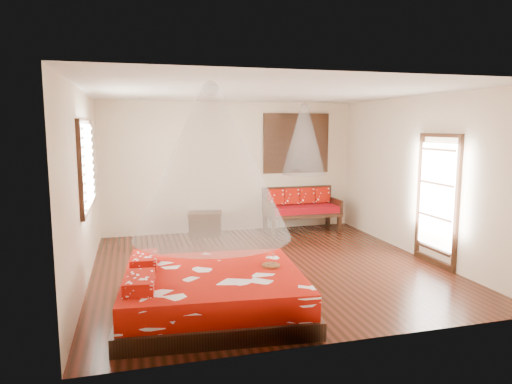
% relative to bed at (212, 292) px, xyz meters
% --- Properties ---
extents(room, '(5.54, 5.54, 2.84)m').
position_rel_bed_xyz_m(room, '(1.18, 1.60, 1.15)').
color(room, black).
rests_on(room, ground).
extents(bed, '(2.39, 2.20, 0.65)m').
position_rel_bed_xyz_m(bed, '(0.00, 0.00, 0.00)').
color(bed, black).
rests_on(bed, floor).
extents(daybed, '(1.63, 0.72, 0.94)m').
position_rel_bed_xyz_m(daybed, '(2.67, 3.97, 0.27)').
color(daybed, black).
rests_on(daybed, floor).
extents(storage_chest, '(0.79, 0.64, 0.49)m').
position_rel_bed_xyz_m(storage_chest, '(0.55, 4.05, -0.01)').
color(storage_chest, black).
rests_on(storage_chest, floor).
extents(shutter_panel, '(1.52, 0.06, 1.32)m').
position_rel_bed_xyz_m(shutter_panel, '(2.67, 4.31, 1.65)').
color(shutter_panel, black).
rests_on(shutter_panel, wall_back).
extents(window_left, '(0.10, 1.74, 1.34)m').
position_rel_bed_xyz_m(window_left, '(-1.53, 1.80, 1.45)').
color(window_left, black).
rests_on(window_left, wall_left).
extents(glazed_door, '(0.08, 1.02, 2.16)m').
position_rel_bed_xyz_m(glazed_door, '(3.90, 1.00, 0.82)').
color(glazed_door, black).
rests_on(glazed_door, floor).
extents(wine_tray, '(0.23, 0.23, 0.19)m').
position_rel_bed_xyz_m(wine_tray, '(0.77, 0.05, 0.30)').
color(wine_tray, brown).
rests_on(wine_tray, bed).
extents(mosquito_net_main, '(1.89, 1.89, 1.80)m').
position_rel_bed_xyz_m(mosquito_net_main, '(0.02, -0.00, 1.60)').
color(mosquito_net_main, white).
rests_on(mosquito_net_main, ceiling).
extents(mosquito_net_daybed, '(0.93, 0.93, 1.50)m').
position_rel_bed_xyz_m(mosquito_net_daybed, '(2.67, 3.85, 1.75)').
color(mosquito_net_daybed, white).
rests_on(mosquito_net_daybed, ceiling).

